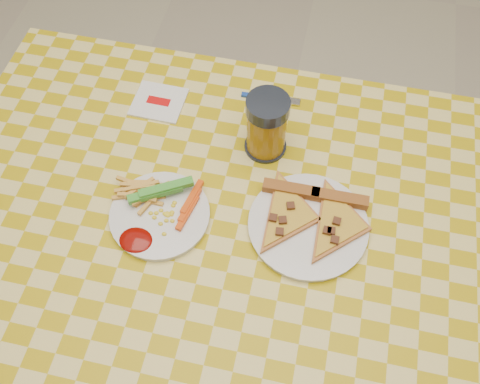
% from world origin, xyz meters
% --- Properties ---
extents(ground, '(8.00, 8.00, 0.00)m').
position_xyz_m(ground, '(0.00, 0.00, 0.00)').
color(ground, beige).
rests_on(ground, ground).
extents(table, '(1.28, 0.88, 0.76)m').
position_xyz_m(table, '(0.00, 0.00, 0.68)').
color(table, silver).
rests_on(table, ground).
extents(plate_left, '(0.25, 0.25, 0.01)m').
position_xyz_m(plate_left, '(-0.16, -0.02, 0.76)').
color(plate_left, silver).
rests_on(plate_left, table).
extents(plate_right, '(0.30, 0.30, 0.01)m').
position_xyz_m(plate_right, '(0.13, 0.02, 0.76)').
color(plate_right, silver).
rests_on(plate_right, table).
extents(fries_veggies, '(0.20, 0.18, 0.04)m').
position_xyz_m(fries_veggies, '(-0.16, -0.00, 0.78)').
color(fries_veggies, '#E6B949').
rests_on(fries_veggies, plate_left).
extents(pizza_slices, '(0.24, 0.22, 0.02)m').
position_xyz_m(pizza_slices, '(0.14, 0.04, 0.78)').
color(pizza_slices, '#BA7939').
rests_on(pizza_slices, plate_right).
extents(drink_glass, '(0.09, 0.09, 0.15)m').
position_xyz_m(drink_glass, '(0.02, 0.20, 0.83)').
color(drink_glass, black).
rests_on(drink_glass, table).
extents(napkin, '(0.12, 0.11, 0.01)m').
position_xyz_m(napkin, '(-0.25, 0.27, 0.76)').
color(napkin, silver).
rests_on(napkin, table).
extents(fork, '(0.14, 0.02, 0.01)m').
position_xyz_m(fork, '(0.00, 0.33, 0.76)').
color(fork, navy).
rests_on(fork, table).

